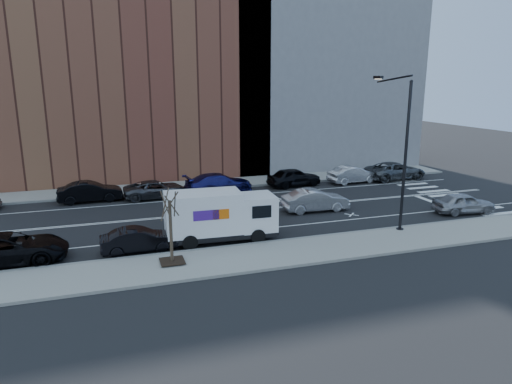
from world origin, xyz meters
TOP-DOWN VIEW (x-y plane):
  - ground at (0.00, 0.00)m, footprint 120.00×120.00m
  - sidewalk_near at (0.00, -8.80)m, footprint 44.00×3.60m
  - sidewalk_far at (0.00, 8.80)m, footprint 44.00×3.60m
  - curb_near at (0.00, -7.00)m, footprint 44.00×0.25m
  - curb_far at (0.00, 7.00)m, footprint 44.00×0.25m
  - crosswalk at (16.00, 0.00)m, footprint 3.00×14.00m
  - road_markings at (0.00, 0.00)m, footprint 40.00×8.60m
  - bldg_brick at (-8.00, 15.60)m, footprint 26.00×10.00m
  - bldg_concrete at (12.00, 15.60)m, footprint 20.00×10.00m
  - streetlight at (7.00, -6.91)m, footprint 0.44×4.02m
  - street_tree at (-7.00, -8.40)m, footprint 1.20×1.20m
  - fedex_van at (-3.88, -5.60)m, footprint 6.50×2.52m
  - far_parked_b at (-11.20, 5.99)m, footprint 4.79×1.83m
  - far_parked_c at (-6.31, 5.64)m, footprint 5.09×2.60m
  - far_parked_d at (-1.23, 5.69)m, footprint 5.89×3.01m
  - far_parked_e at (5.60, 6.08)m, footprint 4.98×2.52m
  - far_parked_f at (11.20, 5.70)m, footprint 4.79×2.09m
  - far_parked_g at (15.72, 5.84)m, footprint 5.97×3.01m
  - driving_sedan at (4.01, -1.62)m, footprint 4.76×1.78m
  - near_parked_rear_a at (-8.43, -5.94)m, footprint 4.08×1.59m
  - near_parked_rear_b at (-14.78, -5.64)m, footprint 5.69×2.66m
  - near_parked_front at (13.60, -5.32)m, footprint 4.42×2.23m

SIDE VIEW (x-z plane):
  - ground at x=0.00m, z-range 0.00..0.00m
  - crosswalk at x=16.00m, z-range 0.00..0.01m
  - road_markings at x=0.00m, z-range 0.00..0.01m
  - sidewalk_near at x=0.00m, z-range 0.00..0.15m
  - sidewalk_far at x=0.00m, z-range 0.00..0.15m
  - curb_near at x=0.00m, z-range 0.00..0.17m
  - curb_far at x=0.00m, z-range 0.00..0.17m
  - near_parked_rear_a at x=-8.43m, z-range 0.00..1.32m
  - far_parked_c at x=-6.31m, z-range 0.00..1.38m
  - near_parked_front at x=13.60m, z-range 0.00..1.44m
  - far_parked_f at x=11.20m, z-range 0.00..1.53m
  - driving_sedan at x=4.01m, z-range 0.00..1.55m
  - far_parked_b at x=-11.20m, z-range 0.00..1.56m
  - near_parked_rear_b at x=-14.78m, z-range 0.00..1.57m
  - far_parked_g at x=15.72m, z-range 0.00..1.62m
  - far_parked_e at x=5.60m, z-range 0.00..1.62m
  - far_parked_d at x=-1.23m, z-range 0.00..1.64m
  - street_tree at x=-7.00m, z-range -0.42..3.33m
  - fedex_van at x=-3.88m, z-range 0.07..3.00m
  - streetlight at x=7.00m, z-range 0.41..9.75m
  - bldg_brick at x=-8.00m, z-range 0.00..22.00m
  - bldg_concrete at x=12.00m, z-range 0.00..26.00m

